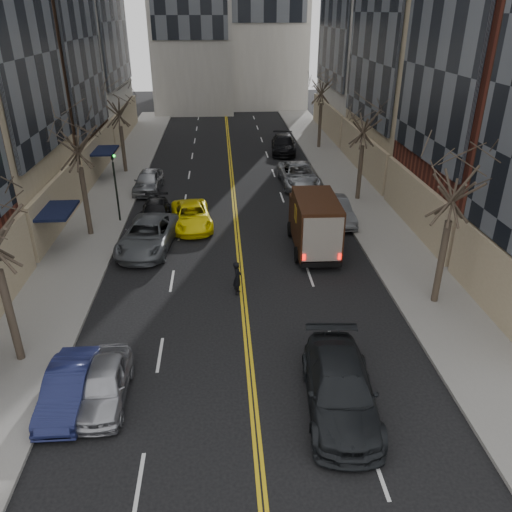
# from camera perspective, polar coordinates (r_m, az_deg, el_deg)

# --- Properties ---
(sidewalk_left) EXTENTS (4.00, 66.00, 0.15)m
(sidewalk_left) POSITION_cam_1_polar(r_m,az_deg,el_deg) (38.07, -16.36, 6.61)
(sidewalk_left) COLOR slate
(sidewalk_left) RESTS_ON ground
(sidewalk_right) EXTENTS (4.00, 66.00, 0.15)m
(sidewalk_right) POSITION_cam_1_polar(r_m,az_deg,el_deg) (38.47, 11.04, 7.41)
(sidewalk_right) COLOR slate
(sidewalk_right) RESTS_ON ground
(tree_lf_mid) EXTENTS (3.20, 3.20, 8.91)m
(tree_lf_mid) POSITION_cam_1_polar(r_m,az_deg,el_deg) (29.78, -20.12, 13.89)
(tree_lf_mid) COLOR #382D23
(tree_lf_mid) RESTS_ON sidewalk_left
(tree_lf_far) EXTENTS (3.20, 3.20, 8.12)m
(tree_lf_far) POSITION_cam_1_polar(r_m,az_deg,el_deg) (42.36, -15.58, 16.99)
(tree_lf_far) COLOR #382D23
(tree_lf_far) RESTS_ON sidewalk_left
(tree_rt_near) EXTENTS (3.20, 3.20, 8.71)m
(tree_rt_near) POSITION_cam_1_polar(r_m,az_deg,el_deg) (22.21, 22.13, 9.34)
(tree_rt_near) COLOR #382D23
(tree_rt_near) RESTS_ON sidewalk_right
(tree_rt_mid) EXTENTS (3.20, 3.20, 8.32)m
(tree_rt_mid) POSITION_cam_1_polar(r_m,az_deg,el_deg) (35.05, 12.41, 15.78)
(tree_rt_mid) COLOR #382D23
(tree_rt_mid) RESTS_ON sidewalk_right
(tree_rt_far) EXTENTS (3.20, 3.20, 9.11)m
(tree_rt_far) POSITION_cam_1_polar(r_m,az_deg,el_deg) (49.41, 7.62, 19.72)
(tree_rt_far) COLOR #382D23
(tree_rt_far) RESTS_ON sidewalk_right
(traffic_signal) EXTENTS (0.29, 0.26, 4.70)m
(traffic_signal) POSITION_cam_1_polar(r_m,az_deg,el_deg) (32.25, -15.80, 8.35)
(traffic_signal) COLOR black
(traffic_signal) RESTS_ON sidewalk_left
(ups_truck) EXTENTS (2.53, 5.93, 3.21)m
(ups_truck) POSITION_cam_1_polar(r_m,az_deg,el_deg) (27.89, 6.66, 3.78)
(ups_truck) COLOR black
(ups_truck) RESTS_ON ground
(observer_sedan) EXTENTS (2.73, 5.80, 1.64)m
(observer_sedan) POSITION_cam_1_polar(r_m,az_deg,el_deg) (17.52, 9.60, -14.74)
(observer_sedan) COLOR black
(observer_sedan) RESTS_ON ground
(taxi) EXTENTS (2.96, 5.30, 1.40)m
(taxi) POSITION_cam_1_polar(r_m,az_deg,el_deg) (31.42, -7.38, 4.57)
(taxi) COLOR yellow
(taxi) RESTS_ON ground
(pedestrian) EXTENTS (0.49, 0.66, 1.67)m
(pedestrian) POSITION_cam_1_polar(r_m,az_deg,el_deg) (23.62, -2.13, -2.52)
(pedestrian) COLOR black
(pedestrian) RESTS_ON ground
(parked_lf_a) EXTENTS (1.61, 3.96, 1.35)m
(parked_lf_a) POSITION_cam_1_polar(r_m,az_deg,el_deg) (18.45, -16.94, -13.80)
(parked_lf_a) COLOR #ABACB3
(parked_lf_a) RESTS_ON ground
(parked_lf_b) EXTENTS (1.40, 3.99, 1.31)m
(parked_lf_b) POSITION_cam_1_polar(r_m,az_deg,el_deg) (18.71, -20.66, -13.89)
(parked_lf_b) COLOR #13183E
(parked_lf_b) RESTS_ON ground
(parked_lf_c) EXTENTS (3.40, 6.10, 1.61)m
(parked_lf_c) POSITION_cam_1_polar(r_m,az_deg,el_deg) (28.78, -12.26, 2.31)
(parked_lf_c) COLOR #54585C
(parked_lf_c) RESTS_ON ground
(parked_lf_d) EXTENTS (2.04, 4.52, 1.28)m
(parked_lf_d) POSITION_cam_1_polar(r_m,az_deg,el_deg) (32.45, -11.40, 4.86)
(parked_lf_d) COLOR black
(parked_lf_d) RESTS_ON ground
(parked_lf_e) EXTENTS (2.15, 4.69, 1.56)m
(parked_lf_e) POSITION_cam_1_polar(r_m,az_deg,el_deg) (38.42, -12.21, 8.38)
(parked_lf_e) COLOR #94979B
(parked_lf_e) RESTS_ON ground
(parked_rt_a) EXTENTS (1.97, 4.78, 1.54)m
(parked_rt_a) POSITION_cam_1_polar(r_m,az_deg,el_deg) (32.26, 9.01, 5.18)
(parked_rt_a) COLOR #54585C
(parked_rt_a) RESTS_ON ground
(parked_rt_b) EXTENTS (2.87, 6.00, 1.65)m
(parked_rt_b) POSITION_cam_1_polar(r_m,az_deg,el_deg) (39.00, 4.91, 9.22)
(parked_rt_b) COLOR #A4A8AC
(parked_rt_b) RESTS_ON ground
(parked_rt_c) EXTENTS (2.68, 5.62, 1.58)m
(parked_rt_c) POSITION_cam_1_polar(r_m,az_deg,el_deg) (48.43, 3.13, 12.61)
(parked_rt_c) COLOR black
(parked_rt_c) RESTS_ON ground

